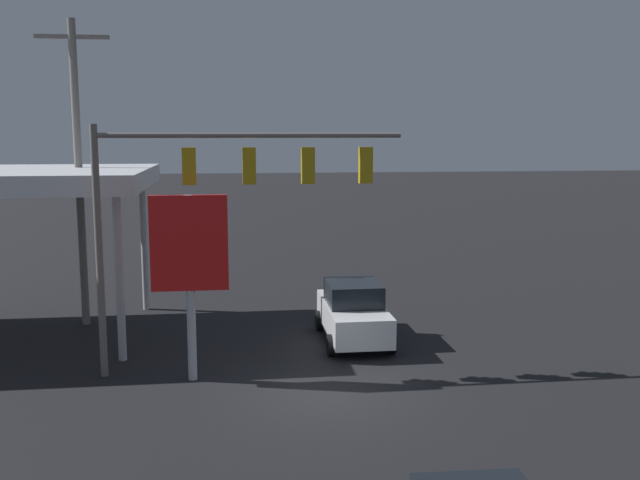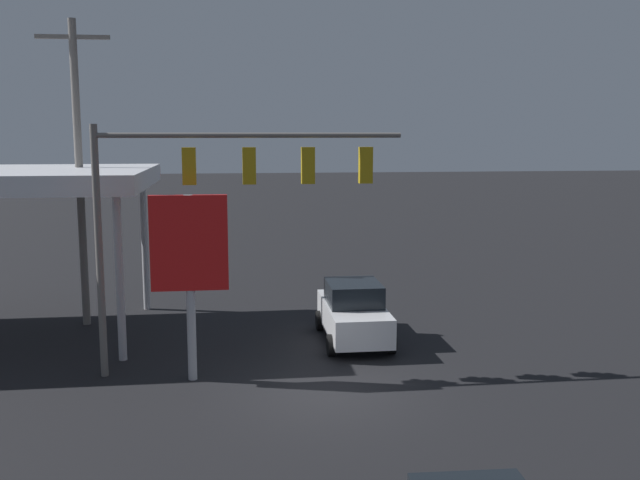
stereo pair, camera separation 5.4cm
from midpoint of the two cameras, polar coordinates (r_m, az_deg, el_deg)
ground_plane at (r=18.88m, az=0.85°, el=-12.02°), size 200.00×200.00×0.00m
traffic_signal_assembly at (r=19.55m, az=-7.65°, el=4.37°), size 8.33×0.43×6.87m
utility_pole at (r=25.58m, az=-18.66°, el=5.52°), size 2.40×0.26×10.37m
price_sign at (r=19.18m, az=-10.33°, el=-0.90°), size 2.04×0.27×5.03m
sedan_waiting at (r=22.93m, az=2.76°, el=-5.79°), size 2.06×4.40×1.93m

